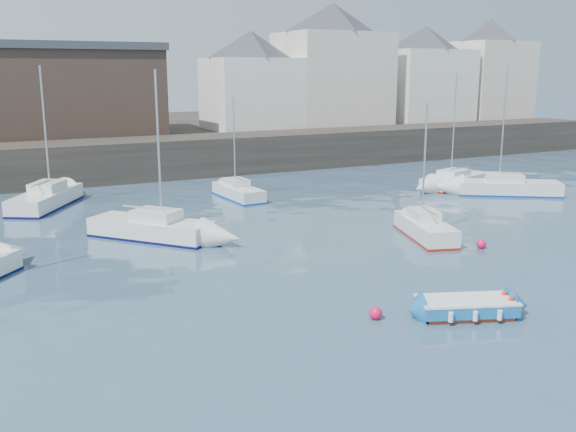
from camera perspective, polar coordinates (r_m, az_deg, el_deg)
name	(u,v)px	position (r m, az deg, el deg)	size (l,w,h in m)	color
water	(459,338)	(21.19, 14.97, -10.46)	(220.00, 220.00, 0.00)	#2D4760
quay_wall	(157,158)	(51.54, -11.60, 5.09)	(90.00, 5.00, 3.00)	#28231E
land_strip	(110,138)	(68.99, -15.58, 6.71)	(90.00, 32.00, 2.80)	#28231E
bldg_east_a	(332,64)	(65.43, 3.97, 13.33)	(13.36, 13.36, 11.80)	beige
bldg_east_b	(424,73)	(71.25, 11.99, 12.29)	(11.88, 11.88, 9.95)	white
bldg_east_c	(488,69)	(77.16, 17.38, 12.39)	(11.14, 11.14, 10.95)	beige
bldg_east_d	(251,79)	(60.89, -3.28, 12.02)	(11.14, 11.14, 8.95)	white
warehouse	(57,90)	(57.83, -19.81, 10.52)	(16.40, 10.40, 7.60)	#3D2D26
blue_dinghy	(466,307)	(22.89, 15.58, -7.77)	(3.60, 2.50, 0.63)	#99371C
sailboat_b	(152,228)	(32.70, -11.99, -1.04)	(5.73, 6.22, 8.27)	silver
sailboat_c	(425,228)	(32.86, 12.07, -1.02)	(3.05, 5.31, 6.66)	silver
sailboat_d	(508,187)	(45.77, 18.99, 2.45)	(6.77, 5.48, 8.54)	silver
sailboat_f	(238,191)	(42.12, -4.45, 2.19)	(1.87, 5.10, 6.53)	silver
sailboat_g	(455,180)	(47.93, 14.64, 3.10)	(6.61, 3.77, 7.97)	silver
sailboat_h	(46,198)	(41.98, -20.70, 1.48)	(5.21, 6.75, 8.50)	silver
buoy_near	(375,319)	(22.18, 7.78, -9.05)	(0.46, 0.46, 0.46)	#EB1149
buoy_mid	(481,248)	(31.67, 16.79, -2.77)	(0.46, 0.46, 0.46)	#EB1149
buoy_far	(123,230)	(34.93, -14.49, -1.19)	(0.44, 0.44, 0.44)	#EB1149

